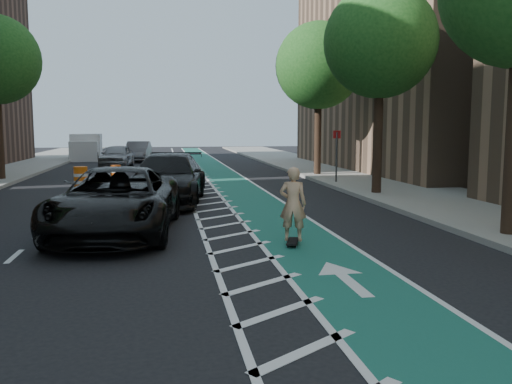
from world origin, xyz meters
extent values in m
plane|color=black|center=(0.00, 0.00, 0.00)|extent=(120.00, 120.00, 0.00)
cube|color=#195845|center=(3.00, 10.00, 0.01)|extent=(2.00, 90.00, 0.01)
cube|color=silver|center=(1.50, 10.00, 0.01)|extent=(1.40, 90.00, 0.01)
cube|color=gray|center=(9.50, 10.00, 0.07)|extent=(5.00, 90.00, 0.15)
cube|color=gray|center=(7.05, 10.00, 0.08)|extent=(0.12, 90.00, 0.16)
cube|color=#84664C|center=(17.50, 20.00, 9.50)|extent=(14.00, 22.00, 19.00)
cylinder|color=#382619|center=(7.90, 0.00, 2.20)|extent=(0.36, 0.36, 4.40)
cylinder|color=#382619|center=(7.90, 8.00, 2.20)|extent=(0.36, 0.36, 4.40)
sphere|color=#194A18|center=(7.90, 8.00, 5.80)|extent=(4.20, 4.20, 4.20)
cylinder|color=#382619|center=(7.90, 16.00, 2.20)|extent=(0.36, 0.36, 4.40)
sphere|color=#194A18|center=(7.90, 16.00, 5.80)|extent=(4.20, 4.20, 4.20)
cylinder|color=#4C4C4C|center=(7.60, 12.00, 1.20)|extent=(0.08, 0.08, 2.40)
cube|color=red|center=(7.60, 12.00, 2.30)|extent=(0.35, 0.02, 0.35)
cube|color=black|center=(2.71, 0.08, 0.09)|extent=(0.47, 0.84, 0.03)
cylinder|color=black|center=(2.71, 0.36, 0.03)|extent=(0.05, 0.07, 0.06)
cylinder|color=black|center=(2.87, 0.31, 0.03)|extent=(0.05, 0.07, 0.06)
cylinder|color=black|center=(2.55, -0.15, 0.03)|extent=(0.05, 0.07, 0.06)
cylinder|color=black|center=(2.70, -0.20, 0.03)|extent=(0.05, 0.07, 0.06)
imported|color=#DCA77B|center=(2.71, 0.08, 0.94)|extent=(0.70, 0.57, 1.67)
imported|color=black|center=(-1.28, 2.01, 0.83)|extent=(3.30, 6.19, 1.65)
imported|color=black|center=(0.00, 7.50, 0.85)|extent=(3.16, 6.15, 1.71)
imported|color=gray|center=(-3.14, 24.67, 0.75)|extent=(2.23, 4.56, 1.50)
imported|color=slate|center=(-2.04, 30.40, 0.76)|extent=(1.97, 4.75, 1.53)
cube|color=silver|center=(-6.25, 33.78, 1.03)|extent=(2.43, 3.40, 2.06)
cube|color=silver|center=(-6.13, 31.31, 0.77)|extent=(2.14, 1.75, 1.54)
cylinder|color=black|center=(-7.03, 30.85, 0.36)|extent=(0.29, 0.73, 0.72)
cylinder|color=black|center=(-5.18, 30.95, 0.36)|extent=(0.29, 0.73, 0.72)
cylinder|color=black|center=(-7.22, 34.55, 0.36)|extent=(0.29, 0.73, 0.72)
cylinder|color=black|center=(-5.37, 34.65, 0.36)|extent=(0.29, 0.73, 0.72)
cylinder|color=orange|center=(-2.20, 3.37, 0.40)|extent=(0.46, 0.46, 0.79)
cylinder|color=silver|center=(-2.20, 3.37, 0.26)|extent=(0.47, 0.47, 0.11)
cylinder|color=silver|center=(-2.20, 3.37, 0.51)|extent=(0.47, 0.47, 0.11)
cylinder|color=black|center=(-2.20, 3.37, 0.02)|extent=(0.58, 0.58, 0.04)
cylinder|color=#E65E0C|center=(-3.60, 12.06, 0.49)|extent=(0.57, 0.57, 0.98)
cylinder|color=silver|center=(-3.60, 12.06, 0.33)|extent=(0.58, 0.58, 0.13)
cylinder|color=silver|center=(-3.60, 12.06, 0.63)|extent=(0.58, 0.58, 0.13)
cylinder|color=black|center=(-3.60, 12.06, 0.02)|extent=(0.72, 0.72, 0.04)
cylinder|color=#DD500B|center=(-2.40, 14.85, 0.42)|extent=(0.48, 0.48, 0.84)
cylinder|color=silver|center=(-2.40, 14.85, 0.28)|extent=(0.49, 0.49, 0.11)
cylinder|color=silver|center=(-2.40, 14.85, 0.54)|extent=(0.49, 0.49, 0.11)
cylinder|color=black|center=(-2.40, 14.85, 0.02)|extent=(0.61, 0.61, 0.04)
camera|label=1|loc=(-0.11, -11.59, 2.67)|focal=38.00mm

